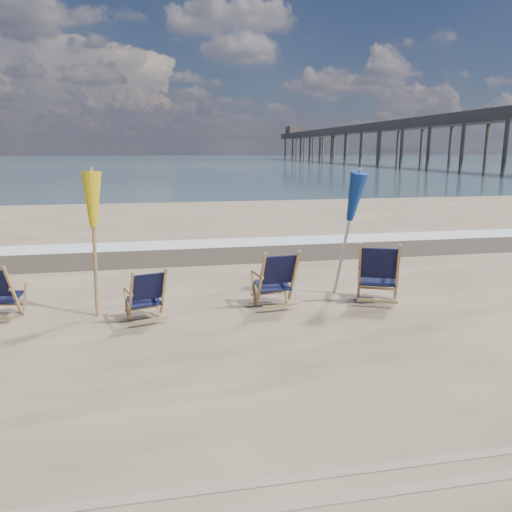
{
  "coord_description": "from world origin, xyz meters",
  "views": [
    {
      "loc": [
        -1.56,
        -5.63,
        2.6
      ],
      "look_at": [
        0.0,
        2.2,
        0.9
      ],
      "focal_mm": 35.0,
      "sensor_mm": 36.0,
      "label": 1
    }
  ],
  "objects_px": {
    "fishing_pier": "(394,138)",
    "umbrella_blue": "(347,200)",
    "beach_chair_1": "(164,294)",
    "beach_chair_2": "(294,278)",
    "beach_chair_0": "(12,292)",
    "beach_chair_3": "(397,275)",
    "umbrella_yellow": "(92,208)"
  },
  "relations": [
    {
      "from": "fishing_pier",
      "to": "umbrella_blue",
      "type": "bearing_deg",
      "value": -116.95
    },
    {
      "from": "umbrella_blue",
      "to": "fishing_pier",
      "type": "height_order",
      "value": "fishing_pier"
    },
    {
      "from": "beach_chair_1",
      "to": "beach_chair_2",
      "type": "distance_m",
      "value": 2.16
    },
    {
      "from": "beach_chair_0",
      "to": "fishing_pier",
      "type": "height_order",
      "value": "fishing_pier"
    },
    {
      "from": "beach_chair_3",
      "to": "fishing_pier",
      "type": "distance_m",
      "value": 80.58
    },
    {
      "from": "beach_chair_1",
      "to": "umbrella_yellow",
      "type": "distance_m",
      "value": 1.73
    },
    {
      "from": "beach_chair_0",
      "to": "umbrella_yellow",
      "type": "bearing_deg",
      "value": -166.88
    },
    {
      "from": "fishing_pier",
      "to": "beach_chair_2",
      "type": "bearing_deg",
      "value": -117.47
    },
    {
      "from": "beach_chair_1",
      "to": "fishing_pier",
      "type": "relative_size",
      "value": 0.01
    },
    {
      "from": "fishing_pier",
      "to": "beach_chair_3",
      "type": "bearing_deg",
      "value": -116.3
    },
    {
      "from": "beach_chair_1",
      "to": "umbrella_yellow",
      "type": "relative_size",
      "value": 0.39
    },
    {
      "from": "beach_chair_0",
      "to": "beach_chair_3",
      "type": "distance_m",
      "value": 6.16
    },
    {
      "from": "umbrella_blue",
      "to": "fishing_pier",
      "type": "xyz_separation_m",
      "value": [
        36.31,
        71.41,
        2.9
      ]
    },
    {
      "from": "beach_chair_3",
      "to": "umbrella_yellow",
      "type": "bearing_deg",
      "value": 17.64
    },
    {
      "from": "beach_chair_2",
      "to": "umbrella_yellow",
      "type": "relative_size",
      "value": 0.45
    },
    {
      "from": "umbrella_blue",
      "to": "beach_chair_0",
      "type": "bearing_deg",
      "value": -177.25
    },
    {
      "from": "beach_chair_2",
      "to": "umbrella_yellow",
      "type": "distance_m",
      "value": 3.41
    },
    {
      "from": "umbrella_blue",
      "to": "fishing_pier",
      "type": "distance_m",
      "value": 80.16
    },
    {
      "from": "beach_chair_3",
      "to": "fishing_pier",
      "type": "height_order",
      "value": "fishing_pier"
    },
    {
      "from": "umbrella_blue",
      "to": "fishing_pier",
      "type": "relative_size",
      "value": 0.02
    },
    {
      "from": "beach_chair_0",
      "to": "beach_chair_2",
      "type": "xyz_separation_m",
      "value": [
        4.42,
        -0.21,
        0.05
      ]
    },
    {
      "from": "umbrella_yellow",
      "to": "umbrella_blue",
      "type": "distance_m",
      "value": 4.24
    },
    {
      "from": "beach_chair_1",
      "to": "beach_chair_3",
      "type": "bearing_deg",
      "value": 164.28
    },
    {
      "from": "beach_chair_0",
      "to": "umbrella_blue",
      "type": "xyz_separation_m",
      "value": [
        5.48,
        0.26,
        1.29
      ]
    },
    {
      "from": "beach_chair_3",
      "to": "beach_chair_1",
      "type": "bearing_deg",
      "value": 23.47
    },
    {
      "from": "beach_chair_2",
      "to": "beach_chair_3",
      "type": "bearing_deg",
      "value": 164.96
    },
    {
      "from": "beach_chair_0",
      "to": "umbrella_blue",
      "type": "bearing_deg",
      "value": -165.84
    },
    {
      "from": "beach_chair_3",
      "to": "umbrella_blue",
      "type": "xyz_separation_m",
      "value": [
        -0.66,
        0.74,
        1.2
      ]
    },
    {
      "from": "beach_chair_1",
      "to": "beach_chair_3",
      "type": "distance_m",
      "value": 3.86
    },
    {
      "from": "beach_chair_1",
      "to": "fishing_pier",
      "type": "bearing_deg",
      "value": -134.26
    },
    {
      "from": "beach_chair_1",
      "to": "fishing_pier",
      "type": "xyz_separation_m",
      "value": [
        39.51,
        72.14,
        4.21
      ]
    },
    {
      "from": "beach_chair_3",
      "to": "fishing_pier",
      "type": "bearing_deg",
      "value": -92.65
    }
  ]
}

